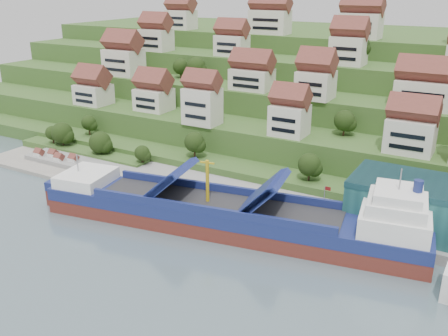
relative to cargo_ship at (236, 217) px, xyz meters
The scene contains 9 objects.
ground 4.44m from the cargo_ship, 153.56° to the right, with size 300.00×300.00×0.00m, color slate.
quay 22.26m from the cargo_ship, 38.23° to the left, with size 180.00×14.00×2.20m, color gray.
pebble_beach 61.61m from the cargo_ship, 169.98° to the left, with size 45.00×20.00×1.00m, color gray.
hillside 102.55m from the cargo_ship, 91.46° to the left, with size 260.00×128.00×31.00m.
hillside_village 63.03m from the cargo_ship, 87.47° to the left, with size 156.12×64.70×29.19m.
hillside_trees 46.29m from the cargo_ship, 106.66° to the left, with size 136.35×62.86×31.19m.
flagpole 18.13m from the cargo_ship, 29.30° to the left, with size 1.28×0.16×8.00m.
beach_huts 63.32m from the cargo_ship, behind, with size 14.40×3.70×2.20m.
cargo_ship is the anchor object (origin of this frame).
Camera 1 is at (46.46, -79.83, 48.47)m, focal length 40.00 mm.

